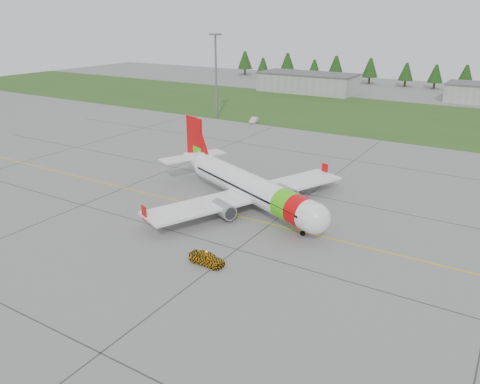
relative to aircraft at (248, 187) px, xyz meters
The scene contains 9 objects.
ground 12.76m from the aircraft, 111.95° to the right, with size 320.00×320.00×0.00m, color gray.
aircraft is the anchor object (origin of this frame).
follow_me_car 16.55m from the aircraft, 74.67° to the right, with size 1.62×1.37×4.02m, color orange.
service_van 53.40m from the aircraft, 118.96° to the left, with size 1.40×1.32×4.01m, color silver.
grass_strip 70.67m from the aircraft, 93.77° to the left, with size 320.00×50.00×0.03m, color #30561E.
taxi_guideline 6.49m from the aircraft, 142.74° to the right, with size 120.00×0.25×0.02m, color gold.
hangar_west 104.38m from the aircraft, 109.39° to the left, with size 32.00×14.00×6.00m, color #A8A8A3.
floodlight_mast 59.61m from the aircraft, 128.26° to the left, with size 0.50×0.50×20.00m, color slate.
treeline 126.57m from the aircraft, 92.10° to the left, with size 160.00×8.00×10.00m, color #1C3F14, non-canonical shape.
Camera 1 is at (34.48, -39.38, 24.38)m, focal length 35.00 mm.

